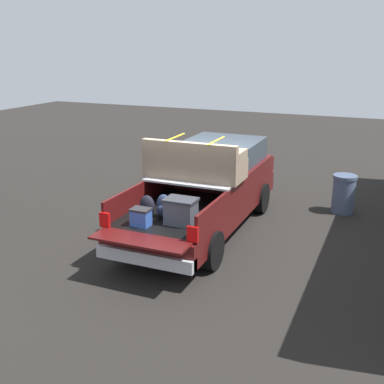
% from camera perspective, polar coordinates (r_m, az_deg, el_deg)
% --- Properties ---
extents(ground_plane, '(40.00, 40.00, 0.00)m').
position_cam_1_polar(ground_plane, '(11.09, 1.23, -4.59)').
color(ground_plane, black).
extents(pickup_truck, '(6.05, 2.09, 2.23)m').
position_cam_1_polar(pickup_truck, '(11.08, 1.95, 0.65)').
color(pickup_truck, '#470F0F').
rests_on(pickup_truck, ground_plane).
extents(trash_can, '(0.60, 0.60, 0.98)m').
position_cam_1_polar(trash_can, '(12.70, 17.64, -0.19)').
color(trash_can, '#3F4C66').
rests_on(trash_can, ground_plane).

